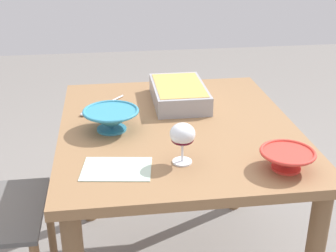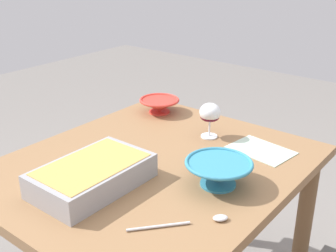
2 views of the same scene
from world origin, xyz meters
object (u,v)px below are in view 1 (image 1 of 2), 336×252
object	(u,v)px
mixing_bowl	(111,119)
small_bowl	(287,158)
casserole_dish	(179,93)
dining_table	(177,150)
napkin	(117,169)
serving_spoon	(95,109)
wine_glass	(183,136)

from	to	relation	value
mixing_bowl	small_bowl	world-z (taller)	mixing_bowl
casserole_dish	mixing_bowl	bearing A→B (deg)	-49.89
dining_table	small_bowl	size ratio (longest dim) A/B	5.97
dining_table	napkin	bearing A→B (deg)	-37.66
napkin	small_bowl	bearing A→B (deg)	82.66
small_bowl	serving_spoon	bearing A→B (deg)	-133.60
mixing_bowl	casserole_dish	bearing A→B (deg)	130.11
wine_glass	serving_spoon	size ratio (longest dim) A/B	0.62
dining_table	serving_spoon	world-z (taller)	serving_spoon
dining_table	casserole_dish	world-z (taller)	casserole_dish
casserole_dish	serving_spoon	bearing A→B (deg)	-83.05
wine_glass	mixing_bowl	bearing A→B (deg)	-142.30
wine_glass	serving_spoon	xyz separation A→B (m)	(-0.52, -0.30, -0.09)
wine_glass	napkin	size ratio (longest dim) A/B	0.63
dining_table	wine_glass	bearing A→B (deg)	-5.96
wine_glass	dining_table	bearing A→B (deg)	174.04
small_bowl	napkin	distance (m)	0.57
casserole_dish	mixing_bowl	distance (m)	0.41
serving_spoon	napkin	world-z (taller)	serving_spoon
mixing_bowl	serving_spoon	xyz separation A→B (m)	(-0.22, -0.07, -0.04)
dining_table	mixing_bowl	distance (m)	0.31
napkin	wine_glass	bearing A→B (deg)	94.53
casserole_dish	serving_spoon	xyz separation A→B (m)	(0.05, -0.38, -0.04)
wine_glass	mixing_bowl	size ratio (longest dim) A/B	0.66
small_bowl	napkin	xyz separation A→B (m)	(-0.07, -0.56, -0.04)
wine_glass	mixing_bowl	world-z (taller)	wine_glass
casserole_dish	small_bowl	xyz separation A→B (m)	(0.65, 0.26, -0.01)
casserole_dish	mixing_bowl	size ratio (longest dim) A/B	1.70
dining_table	napkin	world-z (taller)	napkin
small_bowl	napkin	bearing A→B (deg)	-97.34
dining_table	wine_glass	world-z (taller)	wine_glass
casserole_dish	mixing_bowl	world-z (taller)	mixing_bowl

